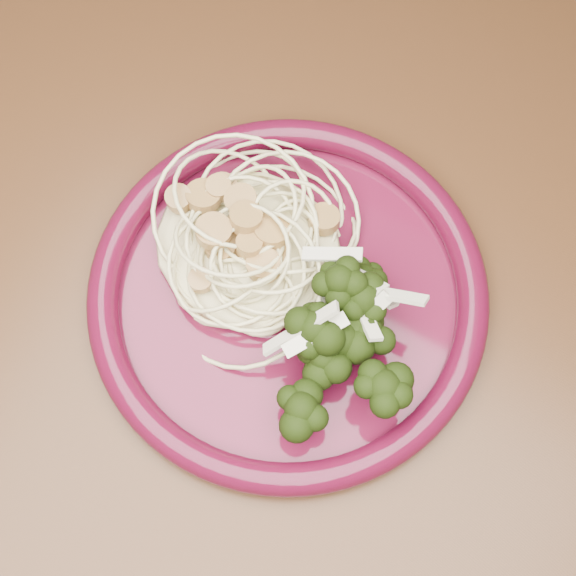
# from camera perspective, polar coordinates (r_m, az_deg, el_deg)

# --- Properties ---
(dining_table) EXTENTS (1.20, 0.80, 0.75)m
(dining_table) POSITION_cam_1_polar(r_m,az_deg,el_deg) (0.66, 5.89, -10.05)
(dining_table) COLOR #472814
(dining_table) RESTS_ON ground
(dinner_plate) EXTENTS (0.37, 0.37, 0.02)m
(dinner_plate) POSITION_cam_1_polar(r_m,az_deg,el_deg) (0.57, 0.00, -0.35)
(dinner_plate) COLOR #4C0C22
(dinner_plate) RESTS_ON dining_table
(spaghetti_pile) EXTENTS (0.18, 0.17, 0.03)m
(spaghetti_pile) POSITION_cam_1_polar(r_m,az_deg,el_deg) (0.58, -2.87, 3.21)
(spaghetti_pile) COLOR beige
(spaghetti_pile) RESTS_ON dinner_plate
(scallop_cluster) EXTENTS (0.16, 0.16, 0.04)m
(scallop_cluster) POSITION_cam_1_polar(r_m,az_deg,el_deg) (0.54, -3.05, 4.84)
(scallop_cluster) COLOR #AC8245
(scallop_cluster) RESTS_ON spaghetti_pile
(broccoli_pile) EXTENTS (0.13, 0.16, 0.05)m
(broccoli_pile) POSITION_cam_1_polar(r_m,az_deg,el_deg) (0.54, 3.74, -3.65)
(broccoli_pile) COLOR black
(broccoli_pile) RESTS_ON dinner_plate
(onion_garnish) EXTENTS (0.09, 0.11, 0.05)m
(onion_garnish) POSITION_cam_1_polar(r_m,az_deg,el_deg) (0.51, 3.95, -2.57)
(onion_garnish) COLOR beige
(onion_garnish) RESTS_ON broccoli_pile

